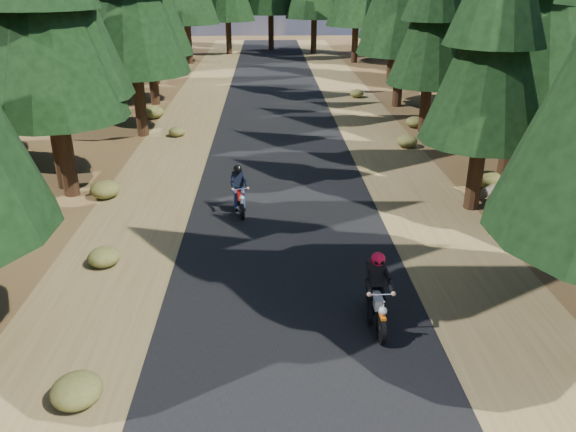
% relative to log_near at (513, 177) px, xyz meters
% --- Properties ---
extents(ground, '(120.00, 120.00, 0.00)m').
position_rel_log_near_xyz_m(ground, '(-8.45, -6.92, -0.16)').
color(ground, '#442C18').
rests_on(ground, ground).
extents(road, '(6.00, 100.00, 0.01)m').
position_rel_log_near_xyz_m(road, '(-8.45, -1.92, -0.15)').
color(road, black).
rests_on(road, ground).
extents(shoulder_l, '(3.20, 100.00, 0.01)m').
position_rel_log_near_xyz_m(shoulder_l, '(-13.05, -1.92, -0.16)').
color(shoulder_l, brown).
rests_on(shoulder_l, ground).
extents(shoulder_r, '(3.20, 100.00, 0.01)m').
position_rel_log_near_xyz_m(shoulder_r, '(-3.85, -1.92, -0.16)').
color(shoulder_r, brown).
rests_on(shoulder_r, ground).
extents(log_near, '(3.77, 3.61, 0.32)m').
position_rel_log_near_xyz_m(log_near, '(0.00, 0.00, 0.00)').
color(log_near, '#4C4233').
rests_on(log_near, ground).
extents(log_far, '(3.30, 1.58, 0.24)m').
position_rel_log_near_xyz_m(log_far, '(-0.94, -5.05, -0.04)').
color(log_far, '#4C4233').
rests_on(log_far, ground).
extents(understory_shrubs, '(14.82, 33.09, 0.66)m').
position_rel_log_near_xyz_m(understory_shrubs, '(-8.04, 0.52, 0.12)').
color(understory_shrubs, '#474C1E').
rests_on(understory_shrubs, ground).
extents(rider_lead, '(0.57, 1.88, 1.67)m').
position_rel_log_near_xyz_m(rider_lead, '(-6.69, -8.90, 0.40)').
color(rider_lead, silver).
rests_on(rider_lead, road).
extents(rider_follow, '(0.81, 1.78, 1.53)m').
position_rel_log_near_xyz_m(rider_follow, '(-9.88, -2.51, 0.35)').
color(rider_follow, '#A20E0A').
rests_on(rider_follow, road).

